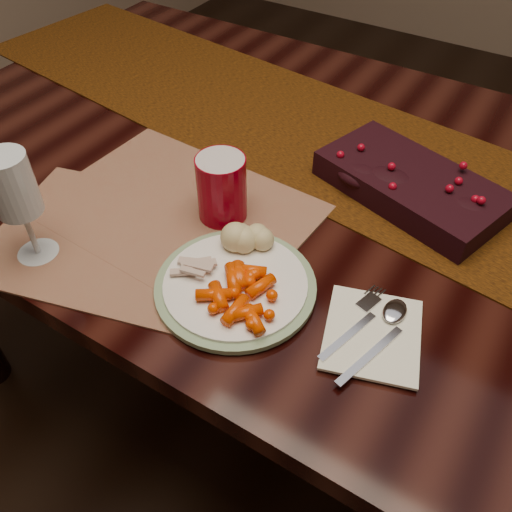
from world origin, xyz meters
The scene contains 15 objects.
floor centered at (0.00, 0.00, 0.00)m, with size 5.00×5.00×0.00m, color black.
dining_table centered at (0.00, 0.00, 0.38)m, with size 1.80×1.00×0.75m, color black.
table_runner centered at (-0.05, 0.10, 0.75)m, with size 1.90×0.39×0.00m, color black.
centerpiece centered at (0.12, 0.03, 0.78)m, with size 0.32×0.16×0.06m, color black, non-canonical shape.
placemat_main centered at (-0.24, -0.33, 0.75)m, with size 0.40×0.30×0.00m, color #925A3E.
placemat_second centered at (-0.21, -0.22, 0.75)m, with size 0.44×0.32×0.00m, color brown.
dinner_plate centered at (-0.02, -0.32, 0.76)m, with size 0.24×0.24×0.01m, color white.
baby_carrots centered at (0.01, -0.34, 0.78)m, with size 0.11×0.09×0.02m, color #E33C00, non-canonical shape.
mashed_potatoes centered at (-0.05, -0.24, 0.79)m, with size 0.08×0.07×0.04m, color beige, non-canonical shape.
turkey_shreds centered at (-0.09, -0.33, 0.78)m, with size 0.08×0.07×0.02m, color tan, non-canonical shape.
napkin centered at (0.19, -0.29, 0.76)m, with size 0.13×0.15×0.01m, color white.
fork centered at (0.16, -0.30, 0.76)m, with size 0.02×0.14×0.00m, color silver, non-canonical shape.
spoon centered at (0.20, -0.30, 0.76)m, with size 0.03×0.16×0.00m, color silver, non-canonical shape.
red_cup centered at (-0.13, -0.19, 0.81)m, with size 0.08×0.08×0.11m, color maroon.
wine_glass centered at (-0.33, -0.42, 0.84)m, with size 0.07×0.07×0.18m, color silver, non-canonical shape.
Camera 1 is at (0.29, -0.76, 1.35)m, focal length 38.00 mm.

